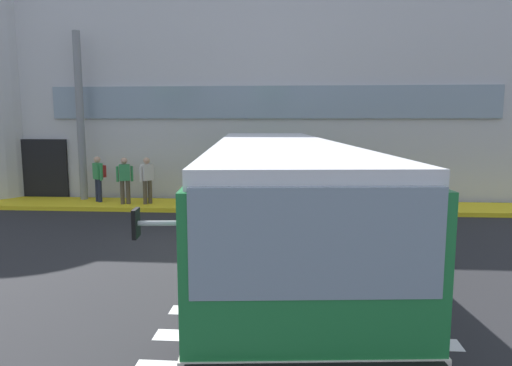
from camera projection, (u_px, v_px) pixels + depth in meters
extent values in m
cube|color=#232326|center=(221.00, 244.00, 11.84)|extent=(80.00, 90.00, 0.02)
cube|color=silver|center=(304.00, 340.00, 6.65)|extent=(4.40, 0.36, 0.01)
cube|color=silver|center=(303.00, 314.00, 7.53)|extent=(4.40, 0.36, 0.01)
cube|color=silver|center=(302.00, 293.00, 8.42)|extent=(4.40, 0.36, 0.01)
cube|color=silver|center=(301.00, 277.00, 9.31)|extent=(4.40, 0.36, 0.01)
cube|color=#B7B7BC|center=(256.00, 100.00, 23.13)|extent=(22.71, 12.00, 8.28)
cube|color=#56565B|center=(256.00, 11.00, 22.54)|extent=(22.91, 12.20, 0.30)
cube|color=black|center=(46.00, 170.00, 18.14)|extent=(1.80, 0.16, 2.40)
cube|color=gray|center=(270.00, 102.00, 17.13)|extent=(16.71, 0.10, 1.20)
cube|color=yellow|center=(241.00, 206.00, 16.57)|extent=(26.71, 2.00, 0.15)
cylinder|color=slate|center=(80.00, 117.00, 17.18)|extent=(0.28, 0.28, 6.23)
cube|color=#1E7238|center=(275.00, 199.00, 10.13)|extent=(3.69, 12.02, 2.15)
cube|color=silver|center=(275.00, 234.00, 10.23)|extent=(3.73, 12.06, 0.55)
cube|color=silver|center=(276.00, 145.00, 9.97)|extent=(3.57, 11.81, 0.20)
cube|color=gray|center=(316.00, 243.00, 4.24)|extent=(2.35, 0.35, 1.05)
cube|color=gray|center=(332.00, 175.00, 10.38)|extent=(1.07, 10.58, 0.95)
cube|color=gray|center=(217.00, 175.00, 10.33)|extent=(1.07, 10.58, 0.95)
cube|color=black|center=(317.00, 205.00, 4.19)|extent=(2.15, 0.31, 0.28)
cylinder|color=#B7B7BF|center=(157.00, 223.00, 4.38)|extent=(0.40, 0.09, 0.05)
cube|color=black|center=(136.00, 223.00, 4.38)|extent=(0.06, 0.20, 0.28)
cylinder|color=black|center=(382.00, 318.00, 6.20)|extent=(0.40, 1.02, 1.00)
cylinder|color=black|center=(207.00, 320.00, 6.15)|extent=(0.40, 1.02, 1.00)
cylinder|color=black|center=(311.00, 215.00, 12.96)|extent=(0.40, 1.02, 1.00)
cylinder|color=black|center=(227.00, 215.00, 12.91)|extent=(0.40, 1.02, 1.00)
cylinder|color=black|center=(305.00, 206.00, 14.25)|extent=(0.40, 1.02, 1.00)
cylinder|color=black|center=(229.00, 207.00, 14.20)|extent=(0.40, 1.02, 1.00)
cylinder|color=#1E2338|center=(100.00, 191.00, 16.90)|extent=(0.15, 0.15, 0.85)
cylinder|color=#1E2338|center=(97.00, 190.00, 17.04)|extent=(0.15, 0.15, 0.85)
cube|color=#338C4C|center=(98.00, 171.00, 16.87)|extent=(0.43, 0.42, 0.58)
sphere|color=tan|center=(97.00, 160.00, 16.82)|extent=(0.23, 0.23, 0.23)
cylinder|color=#338C4C|center=(101.00, 173.00, 16.70)|extent=(0.09, 0.09, 0.55)
cylinder|color=#338C4C|center=(95.00, 172.00, 17.06)|extent=(0.09, 0.09, 0.55)
cube|color=maroon|center=(102.00, 171.00, 16.99)|extent=(0.34, 0.33, 0.44)
cylinder|color=#4C4233|center=(128.00, 192.00, 16.53)|extent=(0.15, 0.15, 0.85)
cylinder|color=#4C4233|center=(122.00, 192.00, 16.48)|extent=(0.15, 0.15, 0.85)
cube|color=#338C4C|center=(125.00, 172.00, 16.41)|extent=(0.43, 0.33, 0.58)
sphere|color=tan|center=(124.00, 161.00, 16.35)|extent=(0.23, 0.23, 0.23)
cylinder|color=#338C4C|center=(132.00, 174.00, 16.48)|extent=(0.09, 0.09, 0.55)
cylinder|color=#338C4C|center=(117.00, 174.00, 16.35)|extent=(0.09, 0.09, 0.55)
cylinder|color=#4C4233|center=(150.00, 192.00, 16.62)|extent=(0.15, 0.15, 0.85)
cylinder|color=#4C4233|center=(145.00, 192.00, 16.48)|extent=(0.15, 0.15, 0.85)
cube|color=silver|center=(147.00, 172.00, 16.45)|extent=(0.41, 0.43, 0.58)
sphere|color=tan|center=(147.00, 161.00, 16.40)|extent=(0.23, 0.23, 0.23)
cylinder|color=silver|center=(153.00, 173.00, 16.64)|extent=(0.09, 0.09, 0.55)
cylinder|color=silver|center=(141.00, 174.00, 16.29)|extent=(0.09, 0.09, 0.55)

